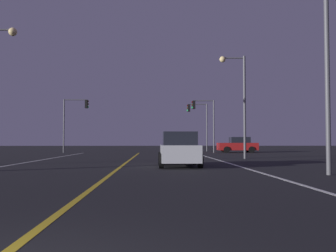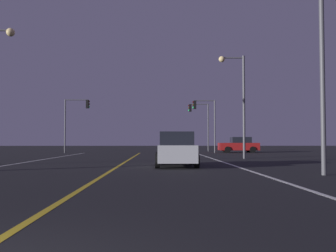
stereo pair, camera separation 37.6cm
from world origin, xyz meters
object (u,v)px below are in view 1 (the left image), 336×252
Objects in this scene: traffic_light_near_right at (204,114)px; traffic_light_far_right at (198,117)px; traffic_light_near_left at (75,113)px; street_lamp_right_far at (239,93)px; car_lead_same_lane at (179,150)px; street_lamp_right_near at (315,30)px; car_crossing_side at (238,145)px.

traffic_light_near_right is 5.50m from traffic_light_far_right.
traffic_light_near_left reaches higher than traffic_light_near_right.
street_lamp_right_far is at bearing 92.14° from traffic_light_far_right.
traffic_light_far_right reaches higher than car_lead_same_lane.
traffic_light_near_right is at bearing -87.06° from street_lamp_right_far.
street_lamp_right_far is (0.02, 13.09, -0.71)m from street_lamp_right_near.
street_lamp_right_near is (14.46, -27.06, 1.21)m from traffic_light_near_left.
street_lamp_right_near is (4.78, -4.95, 4.59)m from car_lead_same_lane.
street_lamp_right_near is (0.71, -32.56, 1.16)m from traffic_light_far_right.
car_lead_same_lane is at bearing 79.56° from traffic_light_near_right.
traffic_light_near_left is at bearing 2.27° from car_crossing_side.
car_crossing_side is at bearing -96.50° from street_lamp_right_near.
traffic_light_near_left is at bearing 0.00° from traffic_light_near_right.
street_lamp_right_near is (0.70, -27.06, 1.25)m from traffic_light_near_right.
car_lead_same_lane is 1.00× the size of car_crossing_side.
traffic_light_far_right is 32.59m from street_lamp_right_near.
traffic_light_far_right is at bearing -51.07° from car_crossing_side.
traffic_light_near_left is 0.66× the size of street_lamp_right_near.
street_lamp_right_far reaches higher than car_lead_same_lane.
car_crossing_side is 5.16m from traffic_light_near_right.
traffic_light_near_right is (-3.87, -0.70, 3.34)m from car_crossing_side.
car_lead_same_lane is at bearing -66.35° from traffic_light_near_left.
car_lead_same_lane is 0.58× the size of street_lamp_right_far.
traffic_light_far_right reaches higher than traffic_light_near_left.
street_lamp_right_far is at bearing -30.51° from car_lead_same_lane.
traffic_light_near_right is at bearing -88.51° from street_lamp_right_near.
street_lamp_right_far is at bearing 92.94° from traffic_light_near_right.
street_lamp_right_far is at bearing -90.07° from street_lamp_right_near.
traffic_light_near_right reaches higher than car_crossing_side.
traffic_light_far_right is at bearing -8.38° from car_lead_same_lane.
car_crossing_side is (7.94, 22.81, 0.00)m from car_lead_same_lane.
car_crossing_side is 0.76× the size of traffic_light_near_right.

